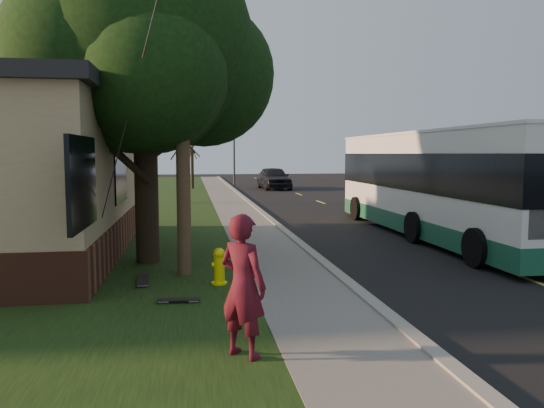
{
  "coord_description": "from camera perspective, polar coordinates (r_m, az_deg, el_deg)",
  "views": [
    {
      "loc": [
        -3.15,
        -10.55,
        2.69
      ],
      "look_at": [
        -1.23,
        1.87,
        1.5
      ],
      "focal_mm": 35.0,
      "sensor_mm": 36.0,
      "label": 1
    }
  ],
  "objects": [
    {
      "name": "ground",
      "position": [
        11.33,
        7.71,
        -8.37
      ],
      "size": [
        120.0,
        120.0,
        0.0
      ],
      "primitive_type": "plane",
      "color": "black",
      "rests_on": "ground"
    },
    {
      "name": "leafy_tree",
      "position": [
        13.46,
        -13.49,
        15.87
      ],
      "size": [
        6.3,
        6.0,
        7.8
      ],
      "color": "black",
      "rests_on": "grass_verge"
    },
    {
      "name": "sidewalk",
      "position": [
        20.83,
        -2.78,
        -1.9
      ],
      "size": [
        2.0,
        80.0,
        0.08
      ],
      "primitive_type": "cube",
      "color": "slate",
      "rests_on": "ground"
    },
    {
      "name": "transit_bus",
      "position": [
        17.91,
        17.67,
        2.33
      ],
      "size": [
        2.89,
        12.51,
        3.38
      ],
      "color": "silver",
      "rests_on": "ground"
    },
    {
      "name": "skateboard_main",
      "position": [
        11.22,
        -13.68,
        -7.93
      ],
      "size": [
        0.27,
        0.9,
        0.08
      ],
      "color": "black",
      "rests_on": "grass_verge"
    },
    {
      "name": "traffic_signal",
      "position": [
        44.7,
        -4.11,
        6.02
      ],
      "size": [
        0.18,
        0.22,
        5.5
      ],
      "color": "#2D2D30",
      "rests_on": "ground"
    },
    {
      "name": "skateboard_spare",
      "position": [
        9.65,
        -10.01,
        -10.1
      ],
      "size": [
        0.77,
        0.24,
        0.07
      ],
      "color": "black",
      "rests_on": "grass_verge"
    },
    {
      "name": "grass_verge",
      "position": [
        20.76,
        -12.44,
        -2.06
      ],
      "size": [
        5.0,
        80.0,
        0.07
      ],
      "primitive_type": "cube",
      "color": "black",
      "rests_on": "ground"
    },
    {
      "name": "fire_hydrant",
      "position": [
        10.8,
        -5.7,
        -6.68
      ],
      "size": [
        0.32,
        0.32,
        0.74
      ],
      "color": "yellow",
      "rests_on": "grass_verge"
    },
    {
      "name": "distant_car",
      "position": [
        40.39,
        0.19,
        2.82
      ],
      "size": [
        2.29,
        5.14,
        1.72
      ],
      "primitive_type": "imported",
      "rotation": [
        0.0,
        0.0,
        0.05
      ],
      "color": "black",
      "rests_on": "ground"
    },
    {
      "name": "curb",
      "position": [
        20.95,
        -0.06,
        -1.79
      ],
      "size": [
        0.25,
        80.0,
        0.12
      ],
      "primitive_type": "cube",
      "color": "gray",
      "rests_on": "ground"
    },
    {
      "name": "road",
      "position": [
        21.92,
        10.34,
        -1.7
      ],
      "size": [
        8.0,
        80.0,
        0.01
      ],
      "primitive_type": "cube",
      "color": "black",
      "rests_on": "ground"
    },
    {
      "name": "skateboarder",
      "position": [
        6.89,
        -3.14,
        -8.76
      ],
      "size": [
        0.8,
        0.79,
        1.87
      ],
      "primitive_type": "imported",
      "rotation": [
        0.0,
        0.0,
        2.39
      ],
      "color": "#4D0F1C",
      "rests_on": "grass_verge"
    },
    {
      "name": "bare_tree_near",
      "position": [
        28.55,
        -9.5,
        4.27
      ],
      "size": [
        1.38,
        1.21,
        4.31
      ],
      "color": "black",
      "rests_on": "grass_verge"
    },
    {
      "name": "dumpster",
      "position": [
        20.17,
        -26.79,
        -0.68
      ],
      "size": [
        1.94,
        1.73,
        1.42
      ],
      "color": "black",
      "rests_on": "building_lot"
    },
    {
      "name": "bare_tree_far",
      "position": [
        40.55,
        -8.58,
        4.39
      ],
      "size": [
        1.38,
        1.21,
        4.03
      ],
      "color": "black",
      "rests_on": "grass_verge"
    },
    {
      "name": "utility_pole",
      "position": [
        11.7,
        -9.74,
        14.88
      ],
      "size": [
        2.86,
        3.21,
        9.07
      ],
      "color": "#473321",
      "rests_on": "ground"
    }
  ]
}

